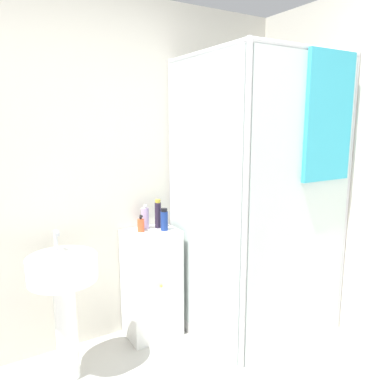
% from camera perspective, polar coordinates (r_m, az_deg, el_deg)
% --- Properties ---
extents(wall_back, '(6.40, 0.06, 2.50)m').
position_cam_1_polar(wall_back, '(2.74, -17.32, 2.23)').
color(wall_back, silver).
rests_on(wall_back, ground_plane).
extents(shower_enclosure, '(0.95, 0.98, 2.08)m').
position_cam_1_polar(shower_enclosure, '(2.90, 9.61, -10.72)').
color(shower_enclosure, white).
rests_on(shower_enclosure, ground_plane).
extents(vanity_cabinet, '(0.39, 0.32, 0.83)m').
position_cam_1_polar(vanity_cabinet, '(2.95, -6.15, -13.65)').
color(vanity_cabinet, silver).
rests_on(vanity_cabinet, ground_plane).
extents(sink, '(0.42, 0.42, 0.95)m').
position_cam_1_polar(sink, '(2.52, -18.97, -13.59)').
color(sink, white).
rests_on(sink, ground_plane).
extents(soap_dispenser, '(0.05, 0.05, 0.13)m').
position_cam_1_polar(soap_dispenser, '(2.78, -7.81, -5.01)').
color(soap_dispenser, '#E5562D').
rests_on(soap_dispenser, vanity_cabinet).
extents(shampoo_bottle_tall_black, '(0.05, 0.05, 0.22)m').
position_cam_1_polar(shampoo_bottle_tall_black, '(2.84, -5.21, -3.37)').
color(shampoo_bottle_tall_black, '#281E33').
rests_on(shampoo_bottle_tall_black, vanity_cabinet).
extents(shampoo_bottle_blue, '(0.05, 0.05, 0.17)m').
position_cam_1_polar(shampoo_bottle_blue, '(2.78, -4.25, -4.24)').
color(shampoo_bottle_blue, navy).
rests_on(shampoo_bottle_blue, vanity_cabinet).
extents(lotion_bottle_white, '(0.06, 0.06, 0.19)m').
position_cam_1_polar(lotion_bottle_white, '(2.84, -7.17, -3.98)').
color(lotion_bottle_white, '#B299C6').
rests_on(lotion_bottle_white, vanity_cabinet).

